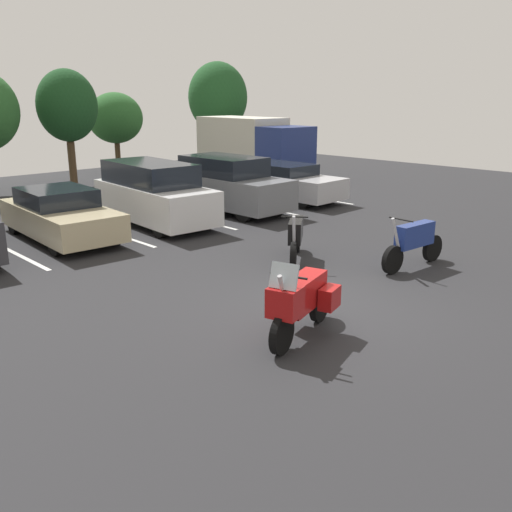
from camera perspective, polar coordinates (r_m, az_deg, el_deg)
The scene contains 13 objects.
ground at distance 10.46m, azimuth 6.51°, elevation -5.69°, with size 44.00×44.00×0.10m, color #262628.
motorcycle_touring at distance 8.96m, azimuth 4.58°, elevation -4.48°, with size 2.08×1.07×1.44m.
motorcycle_second at distance 13.29m, azimuth 4.10°, elevation 2.05°, with size 1.72×1.39×1.26m.
motorcycle_third at distance 13.18m, azimuth 15.94°, elevation 1.43°, with size 2.19×0.62×1.29m.
parking_stripes at distance 16.28m, azimuth -19.61°, elevation 1.65°, with size 20.22×5.17×0.01m.
car_champagne at distance 16.15m, azimuth -19.51°, elevation 4.00°, with size 2.05×4.57×1.40m.
car_white at distance 17.33m, azimuth -10.49°, elevation 6.33°, with size 2.11×4.73×1.89m.
car_grey at distance 19.07m, azimuth -2.96°, elevation 7.37°, with size 1.94×4.71×1.85m.
car_silver at distance 21.19m, azimuth 2.69°, elevation 7.66°, with size 2.02×4.90×1.37m.
box_truck at distance 27.94m, azimuth -0.40°, elevation 11.42°, with size 2.59×6.55×2.80m.
tree_far_right at distance 30.60m, azimuth -14.28°, elevation 13.59°, with size 2.83×2.83×4.01m.
tree_rear at distance 34.20m, azimuth -3.95°, elevation 15.96°, with size 3.50×3.50×5.77m.
tree_left at distance 25.93m, azimuth -18.86°, elevation 14.39°, with size 2.56×2.56×4.95m.
Camera 1 is at (-7.54, -6.12, 3.83)m, focal length 38.86 mm.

